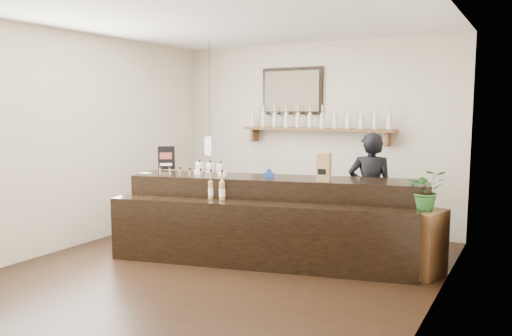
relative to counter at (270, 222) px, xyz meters
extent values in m
plane|color=black|center=(-0.28, -0.57, -0.46)|extent=(5.00, 5.00, 0.00)
plane|color=beige|center=(-0.28, 1.93, 0.94)|extent=(4.50, 0.00, 4.50)
plane|color=beige|center=(-0.28, -3.07, 0.94)|extent=(4.50, 0.00, 4.50)
plane|color=beige|center=(-2.53, -0.57, 0.94)|extent=(0.00, 5.00, 5.00)
plane|color=beige|center=(1.97, -0.57, 0.94)|extent=(0.00, 5.00, 5.00)
plane|color=white|center=(-0.28, -0.57, 2.34)|extent=(5.00, 5.00, 0.00)
cube|color=brown|center=(-0.18, 1.80, 1.04)|extent=(2.40, 0.25, 0.04)
cube|color=brown|center=(-1.26, 1.83, 0.92)|extent=(0.04, 0.20, 0.20)
cube|color=brown|center=(0.90, 1.83, 0.92)|extent=(0.04, 0.20, 0.20)
cube|color=black|center=(-0.63, 1.90, 1.62)|extent=(1.02, 0.04, 0.72)
cube|color=#41372A|center=(-0.63, 1.88, 1.62)|extent=(0.92, 0.01, 0.62)
cube|color=white|center=(-1.58, 1.03, 0.79)|extent=(0.12, 0.12, 0.28)
cylinder|color=black|center=(-1.58, 1.03, 1.63)|extent=(0.01, 0.01, 1.41)
cylinder|color=silver|center=(-1.28, 1.80, 1.16)|extent=(0.07, 0.07, 0.20)
cone|color=silver|center=(-1.28, 1.80, 1.29)|extent=(0.07, 0.07, 0.05)
cylinder|color=silver|center=(-1.28, 1.80, 1.35)|extent=(0.02, 0.02, 0.07)
cylinder|color=gold|center=(-1.28, 1.80, 1.39)|extent=(0.03, 0.03, 0.02)
cylinder|color=white|center=(-1.28, 1.80, 1.14)|extent=(0.07, 0.07, 0.09)
cylinder|color=silver|center=(-1.08, 1.80, 1.16)|extent=(0.07, 0.07, 0.20)
cone|color=silver|center=(-1.08, 1.80, 1.29)|extent=(0.07, 0.07, 0.05)
cylinder|color=silver|center=(-1.08, 1.80, 1.35)|extent=(0.02, 0.02, 0.07)
cylinder|color=gold|center=(-1.08, 1.80, 1.39)|extent=(0.03, 0.03, 0.02)
cylinder|color=white|center=(-1.08, 1.80, 1.14)|extent=(0.07, 0.07, 0.09)
cylinder|color=silver|center=(-0.88, 1.80, 1.16)|extent=(0.07, 0.07, 0.20)
cone|color=silver|center=(-0.88, 1.80, 1.29)|extent=(0.07, 0.07, 0.05)
cylinder|color=silver|center=(-0.88, 1.80, 1.35)|extent=(0.02, 0.02, 0.07)
cylinder|color=gold|center=(-0.88, 1.80, 1.39)|extent=(0.03, 0.03, 0.02)
cylinder|color=white|center=(-0.88, 1.80, 1.14)|extent=(0.07, 0.07, 0.09)
cylinder|color=silver|center=(-0.68, 1.80, 1.16)|extent=(0.07, 0.07, 0.20)
cone|color=silver|center=(-0.68, 1.80, 1.29)|extent=(0.07, 0.07, 0.05)
cylinder|color=silver|center=(-0.68, 1.80, 1.35)|extent=(0.02, 0.02, 0.07)
cylinder|color=gold|center=(-0.68, 1.80, 1.39)|extent=(0.03, 0.03, 0.02)
cylinder|color=white|center=(-0.68, 1.80, 1.14)|extent=(0.07, 0.07, 0.09)
cylinder|color=silver|center=(-0.48, 1.80, 1.16)|extent=(0.07, 0.07, 0.20)
cone|color=silver|center=(-0.48, 1.80, 1.29)|extent=(0.07, 0.07, 0.05)
cylinder|color=silver|center=(-0.48, 1.80, 1.35)|extent=(0.02, 0.02, 0.07)
cylinder|color=gold|center=(-0.48, 1.80, 1.39)|extent=(0.03, 0.03, 0.02)
cylinder|color=white|center=(-0.48, 1.80, 1.14)|extent=(0.07, 0.07, 0.09)
cylinder|color=silver|center=(-0.28, 1.80, 1.16)|extent=(0.07, 0.07, 0.20)
cone|color=silver|center=(-0.28, 1.80, 1.29)|extent=(0.07, 0.07, 0.05)
cylinder|color=silver|center=(-0.28, 1.80, 1.35)|extent=(0.02, 0.02, 0.07)
cylinder|color=gold|center=(-0.28, 1.80, 1.39)|extent=(0.03, 0.03, 0.02)
cylinder|color=white|center=(-0.28, 1.80, 1.14)|extent=(0.07, 0.07, 0.09)
cylinder|color=silver|center=(-0.08, 1.80, 1.16)|extent=(0.07, 0.07, 0.20)
cone|color=silver|center=(-0.08, 1.80, 1.29)|extent=(0.07, 0.07, 0.05)
cylinder|color=silver|center=(-0.08, 1.80, 1.35)|extent=(0.02, 0.02, 0.07)
cylinder|color=gold|center=(-0.08, 1.80, 1.39)|extent=(0.03, 0.03, 0.02)
cylinder|color=white|center=(-0.08, 1.80, 1.14)|extent=(0.07, 0.07, 0.09)
cylinder|color=silver|center=(0.12, 1.80, 1.16)|extent=(0.07, 0.07, 0.20)
cone|color=silver|center=(0.12, 1.80, 1.29)|extent=(0.07, 0.07, 0.05)
cylinder|color=silver|center=(0.12, 1.80, 1.35)|extent=(0.02, 0.02, 0.07)
cylinder|color=gold|center=(0.12, 1.80, 1.39)|extent=(0.03, 0.03, 0.02)
cylinder|color=white|center=(0.12, 1.80, 1.14)|extent=(0.07, 0.07, 0.09)
cylinder|color=silver|center=(0.32, 1.80, 1.16)|extent=(0.07, 0.07, 0.20)
cone|color=silver|center=(0.32, 1.80, 1.29)|extent=(0.07, 0.07, 0.05)
cylinder|color=silver|center=(0.32, 1.80, 1.35)|extent=(0.02, 0.02, 0.07)
cylinder|color=gold|center=(0.32, 1.80, 1.39)|extent=(0.03, 0.03, 0.02)
cylinder|color=white|center=(0.32, 1.80, 1.14)|extent=(0.07, 0.07, 0.09)
cylinder|color=silver|center=(0.52, 1.80, 1.16)|extent=(0.07, 0.07, 0.20)
cone|color=silver|center=(0.52, 1.80, 1.29)|extent=(0.07, 0.07, 0.05)
cylinder|color=silver|center=(0.52, 1.80, 1.35)|extent=(0.02, 0.02, 0.07)
cylinder|color=gold|center=(0.52, 1.80, 1.39)|extent=(0.03, 0.03, 0.02)
cylinder|color=white|center=(0.52, 1.80, 1.14)|extent=(0.07, 0.07, 0.09)
cylinder|color=silver|center=(0.72, 1.80, 1.16)|extent=(0.07, 0.07, 0.20)
cone|color=silver|center=(0.72, 1.80, 1.29)|extent=(0.07, 0.07, 0.05)
cylinder|color=silver|center=(0.72, 1.80, 1.35)|extent=(0.02, 0.02, 0.07)
cylinder|color=gold|center=(0.72, 1.80, 1.39)|extent=(0.03, 0.03, 0.02)
cylinder|color=white|center=(0.72, 1.80, 1.14)|extent=(0.07, 0.07, 0.09)
cylinder|color=silver|center=(0.92, 1.80, 1.16)|extent=(0.07, 0.07, 0.20)
cone|color=silver|center=(0.92, 1.80, 1.29)|extent=(0.07, 0.07, 0.05)
cylinder|color=silver|center=(0.92, 1.80, 1.35)|extent=(0.02, 0.02, 0.07)
cylinder|color=gold|center=(0.92, 1.80, 1.39)|extent=(0.03, 0.03, 0.02)
cylinder|color=white|center=(0.92, 1.80, 1.14)|extent=(0.07, 0.07, 0.09)
cube|color=black|center=(0.01, 0.13, 0.03)|extent=(3.57, 1.51, 0.99)
cube|color=black|center=(0.01, -0.34, -0.09)|extent=(3.49, 1.21, 0.75)
cube|color=white|center=(-0.98, -0.10, 0.55)|extent=(0.10, 0.04, 0.05)
cube|color=white|center=(-0.62, -0.10, 0.55)|extent=(0.10, 0.04, 0.05)
cube|color=#E8EB90|center=(-1.64, -0.34, 0.34)|extent=(0.12, 0.12, 0.12)
cube|color=#E8EB90|center=(-1.64, -0.34, 0.46)|extent=(0.12, 0.12, 0.12)
cube|color=silver|center=(-1.08, 0.08, 0.59)|extent=(0.08, 0.08, 0.13)
cube|color=beige|center=(-1.08, 0.03, 0.59)|extent=(0.07, 0.00, 0.06)
cylinder|color=black|center=(-1.08, 0.08, 0.67)|extent=(0.02, 0.02, 0.03)
cube|color=silver|center=(-0.92, 0.08, 0.59)|extent=(0.08, 0.08, 0.13)
cube|color=beige|center=(-0.92, 0.03, 0.59)|extent=(0.07, 0.00, 0.06)
cylinder|color=black|center=(-0.92, 0.08, 0.67)|extent=(0.02, 0.02, 0.03)
cube|color=silver|center=(-0.75, 0.08, 0.59)|extent=(0.08, 0.08, 0.13)
cube|color=beige|center=(-0.75, 0.03, 0.59)|extent=(0.07, 0.00, 0.06)
cylinder|color=black|center=(-0.75, 0.08, 0.67)|extent=(0.02, 0.02, 0.03)
cylinder|color=#A77138|center=(-1.40, -0.34, 0.39)|extent=(0.07, 0.07, 0.20)
cone|color=#A77138|center=(-1.40, -0.34, 0.51)|extent=(0.07, 0.07, 0.05)
cylinder|color=#A77138|center=(-1.40, -0.34, 0.57)|extent=(0.02, 0.02, 0.07)
cylinder|color=black|center=(-1.40, -0.34, 0.62)|extent=(0.03, 0.03, 0.02)
cylinder|color=white|center=(-1.40, -0.34, 0.37)|extent=(0.07, 0.07, 0.09)
cylinder|color=#A77138|center=(-1.24, -0.34, 0.39)|extent=(0.07, 0.07, 0.20)
cone|color=#A77138|center=(-1.24, -0.34, 0.51)|extent=(0.07, 0.07, 0.05)
cylinder|color=#A77138|center=(-1.24, -0.34, 0.57)|extent=(0.02, 0.02, 0.07)
cylinder|color=black|center=(-1.24, -0.34, 0.62)|extent=(0.03, 0.03, 0.02)
cylinder|color=white|center=(-1.24, -0.34, 0.37)|extent=(0.07, 0.07, 0.09)
cylinder|color=#A77138|center=(-1.08, -0.34, 0.39)|extent=(0.07, 0.07, 0.20)
cone|color=#A77138|center=(-1.08, -0.34, 0.51)|extent=(0.07, 0.07, 0.05)
cylinder|color=#A77138|center=(-1.08, -0.34, 0.57)|extent=(0.02, 0.02, 0.07)
cylinder|color=black|center=(-1.08, -0.34, 0.62)|extent=(0.03, 0.03, 0.02)
cylinder|color=white|center=(-1.08, -0.34, 0.37)|extent=(0.07, 0.07, 0.09)
cylinder|color=#A77138|center=(-0.93, -0.34, 0.39)|extent=(0.07, 0.07, 0.20)
cone|color=#A77138|center=(-0.93, -0.34, 0.51)|extent=(0.07, 0.07, 0.05)
cylinder|color=#A77138|center=(-0.93, -0.34, 0.57)|extent=(0.02, 0.02, 0.07)
cylinder|color=black|center=(-0.93, -0.34, 0.62)|extent=(0.03, 0.03, 0.02)
cylinder|color=white|center=(-0.93, -0.34, 0.37)|extent=(0.07, 0.07, 0.09)
cylinder|color=#A77138|center=(-0.77, -0.34, 0.39)|extent=(0.07, 0.07, 0.20)
cone|color=#A77138|center=(-0.77, -0.34, 0.51)|extent=(0.07, 0.07, 0.05)
cylinder|color=#A77138|center=(-0.77, -0.34, 0.57)|extent=(0.02, 0.02, 0.07)
cylinder|color=black|center=(-0.77, -0.34, 0.62)|extent=(0.03, 0.03, 0.02)
cylinder|color=white|center=(-0.77, -0.34, 0.37)|extent=(0.07, 0.07, 0.09)
cylinder|color=#A77138|center=(-0.62, -0.34, 0.39)|extent=(0.07, 0.07, 0.20)
cone|color=#A77138|center=(-0.62, -0.34, 0.51)|extent=(0.07, 0.07, 0.05)
cylinder|color=#A77138|center=(-0.62, -0.34, 0.57)|extent=(0.02, 0.02, 0.07)
cylinder|color=black|center=(-0.62, -0.34, 0.62)|extent=(0.03, 0.03, 0.02)
cylinder|color=white|center=(-0.62, -0.34, 0.37)|extent=(0.07, 0.07, 0.09)
cylinder|color=#A77138|center=(-0.46, -0.34, 0.39)|extent=(0.07, 0.07, 0.20)
cone|color=#A77138|center=(-0.46, -0.34, 0.51)|extent=(0.07, 0.07, 0.05)
cylinder|color=#A77138|center=(-0.46, -0.34, 0.57)|extent=(0.02, 0.02, 0.07)
cylinder|color=black|center=(-0.46, -0.34, 0.62)|extent=(0.03, 0.03, 0.02)
cylinder|color=white|center=(-0.46, -0.34, 0.37)|extent=(0.07, 0.07, 0.09)
cube|color=black|center=(-1.66, 0.10, 0.68)|extent=(0.19, 0.15, 0.32)
cube|color=#943836|center=(-1.66, 0.09, 0.71)|extent=(0.13, 0.10, 0.09)
cube|color=white|center=(-1.66, 0.09, 0.59)|extent=(0.13, 0.10, 0.04)
cube|color=olive|center=(0.64, 0.10, 0.69)|extent=(0.16, 0.13, 0.33)
cube|color=black|center=(0.64, 0.04, 0.64)|extent=(0.09, 0.02, 0.07)
cube|color=#183DAB|center=(-0.08, 0.11, 0.55)|extent=(0.12, 0.08, 0.05)
cylinder|color=#183DAB|center=(-0.08, 0.11, 0.59)|extent=(0.07, 0.05, 0.06)
cube|color=brown|center=(1.72, 0.35, -0.10)|extent=(0.47, 0.57, 0.72)
imported|color=#296227|center=(1.72, 0.35, 0.48)|extent=(0.51, 0.48, 0.45)
imported|color=black|center=(0.92, 0.98, 0.39)|extent=(0.72, 0.58, 1.72)
camera|label=1|loc=(2.75, -5.17, 1.36)|focal=35.00mm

